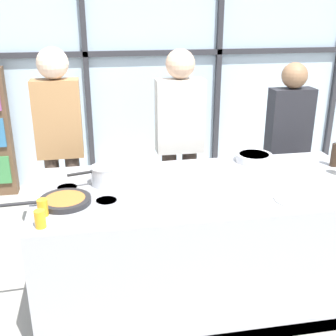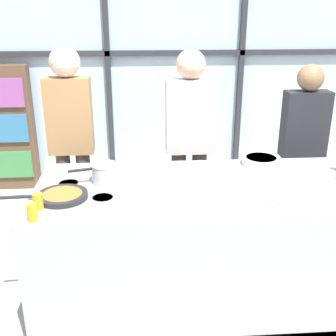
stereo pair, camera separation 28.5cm
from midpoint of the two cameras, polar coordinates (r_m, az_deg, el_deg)
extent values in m
plane|color=#ADA89E|center=(3.30, 1.98, -17.00)|extent=(18.00, 18.00, 0.00)
cube|color=silver|center=(5.02, -3.66, 13.75)|extent=(6.40, 0.04, 2.80)
cube|color=#2D2D33|center=(4.95, -3.63, 15.29)|extent=(6.40, 0.06, 0.06)
cube|color=#2D2D33|center=(4.94, -12.71, 13.19)|extent=(0.06, 0.06, 2.80)
cube|color=#2D2D33|center=(5.11, 5.25, 13.85)|extent=(0.06, 0.06, 2.80)
cube|color=#A8AAB2|center=(3.04, 2.08, -10.24)|extent=(2.26, 1.02, 0.91)
cube|color=black|center=(2.79, -13.93, -3.53)|extent=(0.52, 0.52, 0.01)
cylinder|color=#38383D|center=(2.69, -16.72, -4.74)|extent=(0.13, 0.13, 0.01)
cylinder|color=#38383D|center=(2.67, -11.40, -4.44)|extent=(0.13, 0.13, 0.01)
cylinder|color=#38383D|center=(2.92, -16.25, -2.63)|extent=(0.13, 0.13, 0.01)
cylinder|color=#38383D|center=(2.90, -11.35, -2.33)|extent=(0.13, 0.13, 0.01)
cylinder|color=#47382D|center=(3.78, -14.51, -4.64)|extent=(0.12, 0.12, 0.88)
cylinder|color=#47382D|center=(3.80, -17.03, -4.77)|extent=(0.12, 0.12, 0.88)
cube|color=#A37547|center=(3.54, -16.98, 6.34)|extent=(0.37, 0.17, 0.63)
sphere|color=beige|center=(3.46, -17.76, 13.35)|extent=(0.25, 0.25, 0.25)
cylinder|color=#47382D|center=(3.83, 0.69, -3.74)|extent=(0.13, 0.13, 0.86)
cylinder|color=#47382D|center=(3.80, -2.00, -3.94)|extent=(0.13, 0.13, 0.86)
cube|color=beige|center=(3.56, -0.70, 7.02)|extent=(0.40, 0.18, 0.62)
sphere|color=#D8AD8C|center=(3.48, -0.73, 13.90)|extent=(0.24, 0.24, 0.24)
cylinder|color=#232838|center=(4.13, 14.42, -3.01)|extent=(0.12, 0.12, 0.80)
cylinder|color=#232838|center=(4.06, 12.20, -3.21)|extent=(0.12, 0.12, 0.80)
cube|color=#232328|center=(3.87, 14.16, 6.19)|extent=(0.38, 0.17, 0.57)
sphere|color=#8C6647|center=(3.79, 14.71, 12.02)|extent=(0.22, 0.22, 0.22)
cylinder|color=#232326|center=(2.68, -16.77, -4.33)|extent=(0.32, 0.32, 0.03)
cylinder|color=#B26B2D|center=(2.68, -16.80, -4.08)|extent=(0.25, 0.25, 0.01)
cylinder|color=#232326|center=(2.72, -22.77, -4.61)|extent=(0.25, 0.04, 0.02)
cylinder|color=silver|center=(2.87, -11.44, -1.07)|extent=(0.17, 0.17, 0.13)
cylinder|color=silver|center=(2.85, -11.53, 0.07)|extent=(0.18, 0.18, 0.01)
cylinder|color=black|center=(2.83, -14.77, -0.80)|extent=(0.16, 0.06, 0.02)
cylinder|color=white|center=(2.68, 13.75, -4.27)|extent=(0.24, 0.24, 0.01)
cylinder|color=silver|center=(3.29, 9.14, 1.34)|extent=(0.28, 0.28, 0.06)
cylinder|color=#4C4C51|center=(3.28, 9.17, 1.74)|extent=(0.23, 0.23, 0.01)
cylinder|color=#332319|center=(3.32, 19.40, 1.62)|extent=(0.05, 0.05, 0.17)
cylinder|color=orange|center=(2.43, -20.22, -6.58)|extent=(0.06, 0.06, 0.10)
cylinder|color=orange|center=(2.56, -19.73, -5.15)|extent=(0.06, 0.06, 0.10)
camera|label=1|loc=(0.14, -92.86, -1.10)|focal=45.00mm
camera|label=2|loc=(0.14, 87.14, 1.10)|focal=45.00mm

